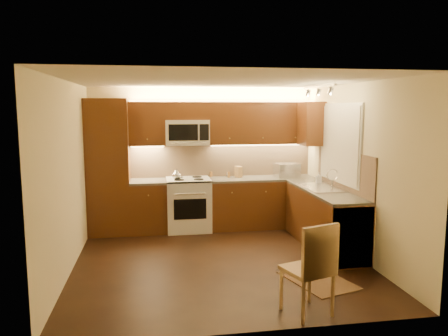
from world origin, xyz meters
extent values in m
cube|color=black|center=(0.00, 0.00, 0.00)|extent=(4.00, 4.00, 0.01)
cube|color=beige|center=(0.00, 0.00, 2.50)|extent=(4.00, 4.00, 0.01)
cube|color=beige|center=(0.00, 2.00, 1.25)|extent=(4.00, 0.01, 2.50)
cube|color=beige|center=(0.00, -2.00, 1.25)|extent=(4.00, 0.01, 2.50)
cube|color=beige|center=(-2.00, 0.00, 1.25)|extent=(0.01, 4.00, 2.50)
cube|color=beige|center=(2.00, 0.00, 1.25)|extent=(0.01, 4.00, 2.50)
cube|color=#4D2610|center=(-1.65, 1.70, 1.15)|extent=(0.70, 0.60, 2.30)
cube|color=#4D2610|center=(-0.99, 1.70, 0.43)|extent=(0.62, 0.60, 0.86)
cube|color=#393734|center=(-0.99, 1.70, 0.88)|extent=(0.62, 0.60, 0.04)
cube|color=#4D2610|center=(1.04, 1.70, 0.43)|extent=(1.92, 0.60, 0.86)
cube|color=#393734|center=(1.04, 1.70, 0.88)|extent=(1.92, 0.60, 0.04)
cube|color=#4D2610|center=(1.70, 0.40, 0.43)|extent=(0.60, 2.00, 0.86)
cube|color=#393734|center=(1.70, 0.40, 0.88)|extent=(0.60, 2.00, 0.04)
cube|color=silver|center=(1.70, -0.30, 0.43)|extent=(0.58, 0.60, 0.84)
cube|color=tan|center=(0.35, 1.99, 1.20)|extent=(3.30, 0.02, 0.60)
cube|color=tan|center=(1.99, 0.40, 1.20)|extent=(0.02, 2.00, 0.60)
cube|color=#4D2610|center=(-0.99, 1.82, 1.88)|extent=(0.62, 0.35, 0.75)
cube|color=#4D2610|center=(1.04, 1.82, 1.88)|extent=(1.92, 0.35, 0.75)
cube|color=#4D2610|center=(-0.30, 1.82, 2.09)|extent=(0.76, 0.35, 0.31)
cube|color=#4D2610|center=(1.82, 1.40, 1.88)|extent=(0.35, 0.50, 0.75)
cube|color=silver|center=(1.99, 0.55, 1.60)|extent=(0.03, 1.44, 1.24)
cube|color=silver|center=(1.97, 0.55, 1.60)|extent=(0.02, 1.36, 1.16)
cube|color=silver|center=(1.55, 0.40, 2.46)|extent=(0.04, 1.20, 0.03)
cube|color=silver|center=(1.49, 1.68, 1.03)|extent=(0.45, 0.36, 0.25)
cube|color=#9D7F47|center=(0.63, 1.82, 1.00)|extent=(0.12, 0.16, 0.20)
cylinder|color=silver|center=(0.43, 1.85, 0.94)|extent=(0.05, 0.05, 0.09)
cylinder|color=olive|center=(0.45, 1.81, 0.95)|extent=(0.06, 0.06, 0.10)
cylinder|color=silver|center=(0.60, 1.93, 0.95)|extent=(0.05, 0.05, 0.09)
cylinder|color=#95622C|center=(0.14, 1.94, 0.95)|extent=(0.05, 0.05, 0.09)
imported|color=silver|center=(1.81, 0.95, 0.99)|extent=(0.09, 0.09, 0.19)
cube|color=black|center=(1.10, -0.90, 0.01)|extent=(0.87, 1.08, 0.01)
camera|label=1|loc=(-0.90, -5.85, 2.14)|focal=34.99mm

